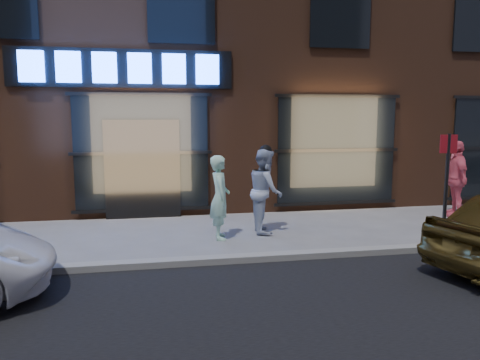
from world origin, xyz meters
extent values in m
plane|color=slate|center=(0.00, 0.00, 0.00)|extent=(90.00, 90.00, 0.00)
cube|color=gray|center=(0.00, 0.00, 0.06)|extent=(60.00, 0.25, 0.12)
cube|color=#54301E|center=(0.00, 8.00, 5.00)|extent=(30.00, 8.00, 10.00)
cube|color=black|center=(-0.40, 3.95, 3.60)|extent=(5.20, 0.06, 0.90)
cube|color=black|center=(0.00, 3.92, 1.20)|extent=(1.80, 0.10, 2.40)
cube|color=#FFBF72|center=(0.00, 3.98, 1.60)|extent=(3.00, 0.04, 2.60)
cube|color=black|center=(0.00, 3.94, 1.60)|extent=(3.20, 0.06, 2.80)
cube|color=#FFBF72|center=(5.00, 3.98, 1.60)|extent=(3.00, 0.04, 2.60)
cube|color=black|center=(5.00, 3.94, 1.60)|extent=(3.20, 0.06, 2.80)
cube|color=black|center=(1.00, 3.94, 5.00)|extent=(1.60, 0.06, 1.60)
cube|color=black|center=(5.00, 3.94, 5.00)|extent=(1.60, 0.06, 1.60)
cube|color=#2659FF|center=(-2.40, 3.88, 3.60)|extent=(0.55, 0.12, 0.70)
cube|color=#2659FF|center=(-1.60, 3.88, 3.60)|extent=(0.55, 0.12, 0.70)
cube|color=#2659FF|center=(-0.80, 3.88, 3.60)|extent=(0.55, 0.12, 0.70)
cube|color=#2659FF|center=(0.00, 3.88, 3.60)|extent=(0.55, 0.12, 0.70)
cube|color=#2659FF|center=(0.80, 3.88, 3.60)|extent=(0.55, 0.12, 0.70)
cube|color=#2659FF|center=(1.60, 3.88, 3.60)|extent=(0.55, 0.12, 0.70)
imported|color=#B6EFD1|center=(1.56, 1.62, 0.85)|extent=(0.43, 0.64, 1.71)
imported|color=silver|center=(2.60, 2.00, 0.90)|extent=(0.76, 0.94, 1.80)
imported|color=#F7657D|center=(7.65, 2.70, 0.94)|extent=(0.72, 1.18, 1.89)
cylinder|color=#262628|center=(5.68, 0.23, 1.08)|extent=(0.07, 0.07, 2.16)
cube|color=#A3121E|center=(5.68, 0.23, 1.97)|extent=(0.34, 0.03, 0.34)
camera|label=1|loc=(0.22, -7.61, 2.48)|focal=35.00mm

